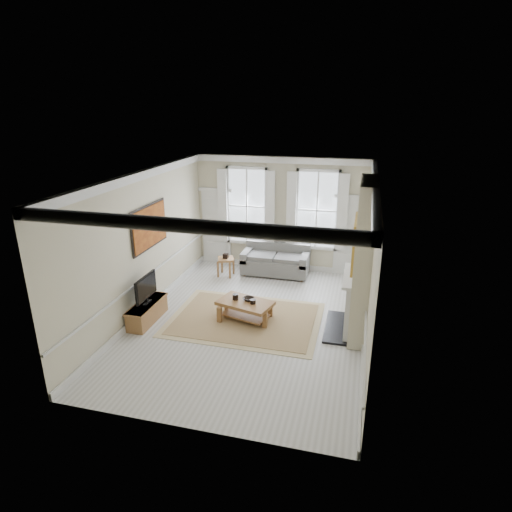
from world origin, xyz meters
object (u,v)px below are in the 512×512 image
(coffee_table, at_px, (245,305))
(tv_stand, at_px, (147,312))
(sofa, at_px, (276,262))
(side_table, at_px, (226,262))

(coffee_table, distance_m, tv_stand, 2.29)
(sofa, relative_size, tv_stand, 1.51)
(sofa, distance_m, coffee_table, 3.03)
(sofa, xyz_separation_m, coffee_table, (-0.09, -3.03, 0.02))
(side_table, relative_size, tv_stand, 0.45)
(sofa, height_order, coffee_table, sofa)
(coffee_table, height_order, tv_stand, coffee_table)
(sofa, xyz_separation_m, tv_stand, (-2.29, -3.66, -0.14))
(coffee_table, bearing_deg, sofa, 103.13)
(sofa, height_order, side_table, sofa)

